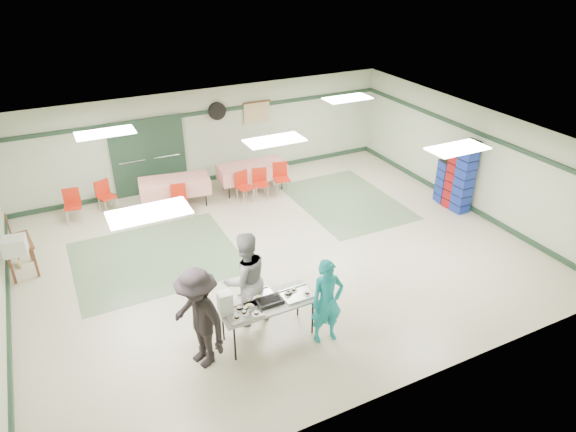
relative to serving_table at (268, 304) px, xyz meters
name	(u,v)px	position (x,y,z in m)	size (l,w,h in m)	color
floor	(276,252)	(1.31, 2.47, -0.71)	(11.00, 11.00, 0.00)	#BEB399
ceiling	(275,139)	(1.31, 2.47, 1.99)	(11.00, 11.00, 0.00)	white
wall_back	(208,136)	(1.31, 6.97, 0.64)	(11.00, 11.00, 0.00)	#B8C2A6
wall_front	(407,322)	(1.31, -2.03, 0.64)	(11.00, 11.00, 0.00)	#B8C2A6
wall_right	(469,157)	(6.81, 2.47, 0.64)	(9.00, 9.00, 0.00)	#B8C2A6
trim_back	(206,112)	(1.31, 6.94, 1.34)	(11.00, 0.06, 0.10)	#1C3424
baseboard_back	(212,178)	(1.31, 6.94, -0.65)	(11.00, 0.06, 0.12)	#1C3424
baseboard_left	(9,320)	(-4.16, 2.47, -0.65)	(9.00, 0.06, 0.12)	#1C3424
trim_right	(473,131)	(6.78, 2.47, 1.34)	(9.00, 0.06, 0.10)	#1C3424
baseboard_right	(460,202)	(6.78, 2.47, -0.65)	(9.00, 0.06, 0.12)	#1C3424
green_patch_a	(156,257)	(-1.19, 3.47, -0.71)	(3.50, 3.00, 0.01)	#607958
green_patch_b	(346,201)	(4.11, 3.97, -0.71)	(2.50, 3.50, 0.01)	#607958
double_door_left	(131,160)	(-0.89, 6.91, 0.34)	(0.90, 0.06, 2.10)	gray
double_door_right	(166,154)	(0.06, 6.91, 0.34)	(0.90, 0.06, 2.10)	gray
door_frame	(149,157)	(-0.42, 6.89, 0.34)	(2.00, 0.03, 2.15)	#1C3424
wall_fan	(217,111)	(1.61, 6.91, 1.34)	(0.50, 0.50, 0.10)	black
scroll_banner	(257,112)	(2.81, 6.91, 1.14)	(0.80, 0.02, 0.60)	tan
serving_table	(268,304)	(0.00, 0.00, 0.00)	(1.72, 0.72, 0.76)	#A2A19D
sheet_tray_right	(297,295)	(0.55, -0.05, 0.06)	(0.54, 0.41, 0.02)	silver
sheet_tray_mid	(258,298)	(-0.11, 0.16, 0.06)	(0.61, 0.46, 0.02)	silver
sheet_tray_left	(243,313)	(-0.49, -0.10, 0.06)	(0.60, 0.46, 0.02)	silver
baking_pan	(269,301)	(0.02, -0.04, 0.09)	(0.45, 0.28, 0.08)	black
foam_box_stack	(225,303)	(-0.75, 0.05, 0.25)	(0.22, 0.20, 0.41)	white
volunteer_teal	(327,302)	(0.90, -0.49, 0.09)	(0.59, 0.38, 1.61)	teal
volunteer_grey	(245,279)	(-0.17, 0.59, 0.21)	(0.89, 0.70, 1.84)	gray
volunteer_dark	(199,319)	(-1.24, -0.07, 0.20)	(1.18, 0.68, 1.83)	black
dining_table_a	(252,171)	(2.15, 5.80, -0.14)	(1.91, 0.96, 0.77)	red
dining_table_b	(175,186)	(-0.05, 5.80, -0.14)	(1.90, 1.07, 0.77)	red
chair_a	(260,180)	(2.14, 5.23, -0.20)	(0.46, 0.46, 0.84)	red
chair_b	(243,183)	(1.65, 5.23, -0.19)	(0.48, 0.48, 0.85)	red
chair_c	(281,175)	(2.77, 5.23, -0.17)	(0.48, 0.48, 0.89)	red
chair_d	(179,197)	(-0.11, 5.23, -0.21)	(0.44, 0.44, 0.83)	red
chair_loose_a	(105,193)	(-1.77, 6.27, -0.20)	(0.51, 0.51, 0.84)	red
chair_loose_b	(72,202)	(-2.58, 6.08, -0.19)	(0.45, 0.45, 0.86)	red
crate_stack_blue_a	(465,177)	(6.46, 2.16, 0.26)	(0.37, 0.37, 1.94)	navy
crate_stack_red	(456,177)	(6.46, 2.45, 0.16)	(0.38, 0.38, 1.75)	maroon
crate_stack_blue_b	(445,181)	(6.46, 2.82, -0.13)	(0.36, 0.36, 1.17)	navy
printer_table	(17,246)	(-3.84, 4.17, -0.07)	(0.67, 0.93, 0.74)	brown
office_printer	(14,246)	(-3.84, 3.68, 0.21)	(0.44, 0.39, 0.35)	beige
broom	(12,238)	(-3.92, 4.51, -0.04)	(0.03, 0.03, 1.29)	brown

